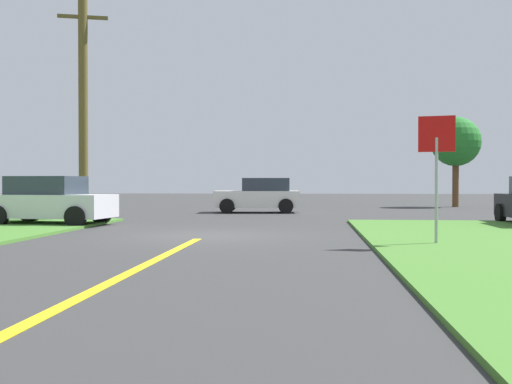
% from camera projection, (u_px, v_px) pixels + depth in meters
% --- Properties ---
extents(ground_plane, '(120.00, 120.00, 0.00)m').
position_uv_depth(ground_plane, '(205.00, 236.00, 16.05)').
color(ground_plane, '#373737').
extents(lane_stripe_center, '(0.20, 14.00, 0.01)m').
position_uv_depth(lane_stripe_center, '(100.00, 288.00, 8.09)').
color(lane_stripe_center, yellow).
rests_on(lane_stripe_center, ground).
extents(stop_sign, '(0.78, 0.21, 2.88)m').
position_uv_depth(stop_sign, '(437.00, 154.00, 13.30)').
color(stop_sign, '#9EA0A8').
rests_on(stop_sign, ground).
extents(parked_car_near_building, '(4.14, 2.38, 1.62)m').
position_uv_depth(parked_car_near_building, '(50.00, 201.00, 19.93)').
color(parked_car_near_building, silver).
rests_on(parked_car_near_building, ground).
extents(car_approaching_junction, '(4.06, 2.32, 1.62)m').
position_uv_depth(car_approaching_junction, '(259.00, 195.00, 28.34)').
color(car_approaching_junction, white).
rests_on(car_approaching_junction, ground).
extents(utility_pole_mid, '(1.76, 0.63, 8.16)m').
position_uv_depth(utility_pole_mid, '(83.00, 108.00, 22.27)').
color(utility_pole_mid, brown).
rests_on(utility_pole_mid, ground).
extents(oak_tree_left, '(2.84, 2.84, 5.19)m').
position_uv_depth(oak_tree_left, '(456.00, 142.00, 34.79)').
color(oak_tree_left, brown).
rests_on(oak_tree_left, ground).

